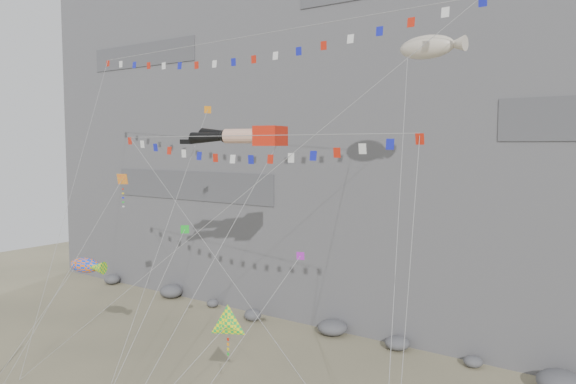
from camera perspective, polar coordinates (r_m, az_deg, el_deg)
name	(u,v)px	position (r m, az deg, el deg)	size (l,w,h in m)	color
cliff	(409,60)	(61.00, 12.20, 12.97)	(80.00, 28.00, 50.00)	slate
talus_boulders	(333,328)	(49.56, 4.55, -13.60)	(60.00, 3.00, 1.20)	#58585C
legs_kite	(243,136)	(38.40, -4.60, 5.66)	(7.61, 16.67, 22.74)	red
flag_banner_upper	(243,37)	(41.73, -4.60, 15.38)	(34.64, 13.23, 28.62)	red
flag_banner_lower	(242,136)	(35.26, -4.73, 5.68)	(25.01, 5.97, 21.55)	red
harlequin_kite	(122,180)	(43.38, -16.53, 1.17)	(3.39, 9.19, 16.19)	red
fish_windsock	(85,265)	(43.49, -19.93, -7.02)	(4.67, 6.70, 9.71)	orange
delta_kite	(227,325)	(30.97, -6.21, -13.30)	(4.74, 6.61, 9.56)	yellow
blimp_windsock	(427,48)	(35.69, 13.90, 14.03)	(5.55, 12.97, 25.33)	beige
small_kite_a	(206,114)	(43.24, -8.33, 7.82)	(4.03, 13.69, 23.17)	orange
small_kite_b	(298,259)	(33.33, 1.02, -6.86)	(3.60, 9.24, 13.32)	#AF21C6
small_kite_c	(183,232)	(35.27, -10.58, -4.06)	(1.96, 9.72, 14.30)	green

